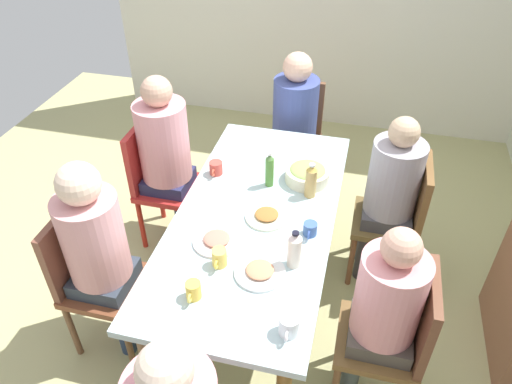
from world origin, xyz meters
TOP-DOWN VIEW (x-y plane):
  - ground_plane at (0.00, 0.00)m, footprint 5.82×5.82m
  - dining_table at (0.00, 0.00)m, footprint 1.83×0.87m
  - chair_1 at (-0.46, -0.81)m, footprint 0.40×0.40m
  - person_1 at (-0.46, -0.72)m, footprint 0.33×0.33m
  - chair_2 at (0.46, -0.81)m, footprint 0.40×0.40m
  - person_2 at (0.46, -0.72)m, footprint 0.32×0.32m
  - chair_3 at (-1.29, 0.00)m, footprint 0.40×0.40m
  - person_3 at (-1.21, 0.00)m, footprint 0.34×0.34m
  - chair_4 at (0.46, 0.81)m, footprint 0.40×0.40m
  - person_4 at (0.46, 0.72)m, footprint 0.31×0.31m
  - chair_5 at (-0.46, 0.81)m, footprint 0.40×0.40m
  - person_5 at (-0.46, 0.72)m, footprint 0.31×0.31m
  - plate_0 at (0.02, 0.07)m, footprint 0.24×0.24m
  - plate_1 at (0.27, -0.14)m, footprint 0.25×0.25m
  - plate_2 at (0.43, 0.13)m, footprint 0.25×0.25m
  - bowl_0 at (-0.37, 0.22)m, footprint 0.27×0.27m
  - cup_0 at (0.10, 0.32)m, footprint 0.11×0.07m
  - cup_1 at (0.42, -0.08)m, footprint 0.11×0.07m
  - cup_2 at (0.73, 0.33)m, footprint 0.12×0.09m
  - cup_3 at (-0.31, -0.33)m, footprint 0.12×0.08m
  - cup_4 at (0.65, -0.13)m, footprint 0.11×0.07m
  - bottle_0 at (-0.28, 0.01)m, footprint 0.05×0.05m
  - bottle_1 at (0.33, 0.27)m, footprint 0.07×0.07m
  - bottle_2 at (-0.23, 0.26)m, footprint 0.07×0.07m

SIDE VIEW (x-z plane):
  - ground_plane at x=0.00m, z-range 0.00..0.00m
  - chair_1 at x=-0.46m, z-range 0.06..0.96m
  - chair_2 at x=0.46m, z-range 0.06..0.96m
  - chair_3 at x=-1.29m, z-range 0.06..0.96m
  - chair_4 at x=0.46m, z-range 0.06..0.96m
  - chair_5 at x=-0.46m, z-range 0.06..0.96m
  - dining_table at x=0.00m, z-range 0.28..1.02m
  - person_4 at x=0.46m, z-range 0.12..1.28m
  - person_5 at x=-0.46m, z-range 0.12..1.31m
  - person_3 at x=-1.21m, z-range 0.13..1.32m
  - plate_1 at x=0.27m, z-range 0.73..0.77m
  - plate_0 at x=0.02m, z-range 0.73..0.77m
  - plate_2 at x=0.43m, z-range 0.73..0.77m
  - person_2 at x=0.46m, z-range 0.13..1.38m
  - person_1 at x=-0.46m, z-range 0.13..1.40m
  - cup_0 at x=0.10m, z-range 0.74..0.81m
  - cup_3 at x=-0.31m, z-range 0.74..0.82m
  - cup_4 at x=0.65m, z-range 0.74..0.83m
  - cup_1 at x=0.42m, z-range 0.74..0.83m
  - cup_2 at x=0.73m, z-range 0.74..0.83m
  - bowl_0 at x=-0.37m, z-range 0.74..0.83m
  - bottle_1 at x=0.33m, z-range 0.73..0.94m
  - bottle_2 at x=-0.23m, z-range 0.73..0.95m
  - bottle_0 at x=-0.28m, z-range 0.73..0.96m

